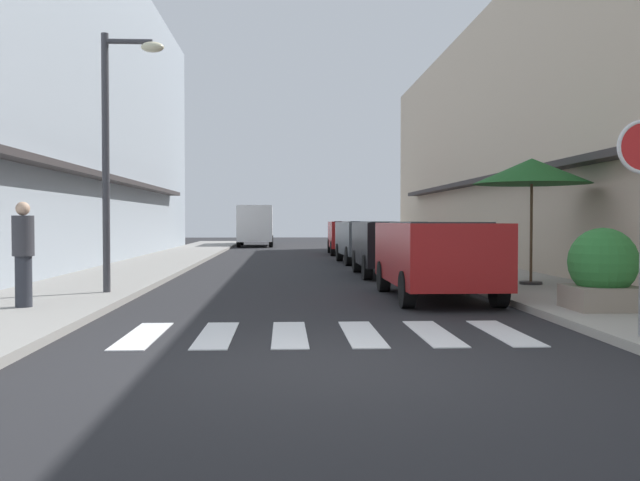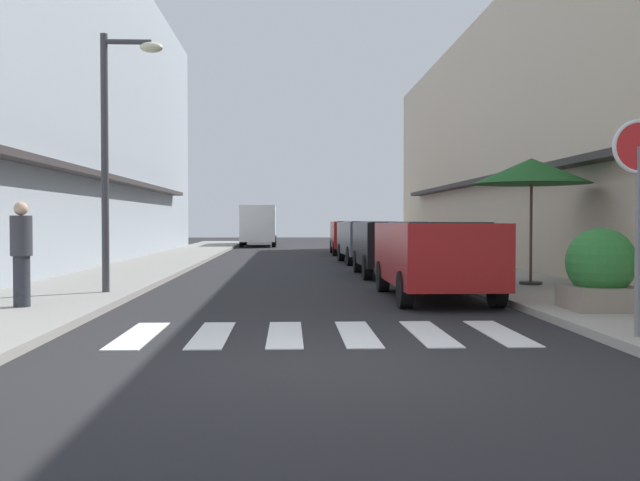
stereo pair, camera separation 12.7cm
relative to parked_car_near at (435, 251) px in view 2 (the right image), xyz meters
The scene contains 16 objects.
ground_plane 9.16m from the parked_car_near, 104.89° to the left, with size 82.40×82.40×0.00m, color #232326.
sidewalk_left 11.36m from the parked_car_near, 128.95° to the left, with size 2.77×52.44×0.12m, color gray.
sidewalk_right 9.18m from the parked_car_near, 74.55° to the left, with size 2.77×52.44×0.12m, color #9E998E.
building_row_left 15.33m from the parked_car_near, 138.65° to the left, with size 5.50×35.71×10.86m.
building_row_right 12.04m from the parked_car_near, 56.89° to the left, with size 5.50×35.71×8.59m.
crosswalk 4.83m from the parked_car_near, 119.57° to the right, with size 5.20×2.20×0.01m.
parked_car_near is the anchor object (origin of this frame).
parked_car_mid 5.69m from the parked_car_near, 90.00° to the left, with size 1.82×4.01×1.47m.
parked_car_far 11.50m from the parked_car_near, 90.00° to the left, with size 1.94×4.16×1.47m.
parked_car_distant 18.00m from the parked_car_near, 90.00° to the left, with size 1.88×4.17×1.47m.
delivery_van 28.69m from the parked_car_near, 99.10° to the left, with size 2.05×5.42×2.37m.
round_street_sign 5.49m from the parked_car_near, 75.29° to the right, with size 0.65×0.07×2.57m.
street_lamp 6.52m from the parked_car_near, behind, with size 1.19×0.28×4.95m.
cafe_umbrella 3.39m from the parked_car_near, 35.02° to the left, with size 2.53×2.53×2.71m.
planter_corner 3.34m from the parked_car_near, 52.01° to the right, with size 1.06×1.06×1.27m.
pedestrian_walking_near 7.28m from the parked_car_near, 164.98° to the right, with size 0.34×0.34×1.68m.
Camera 2 is at (-0.42, -7.32, 1.50)m, focal length 40.25 mm.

